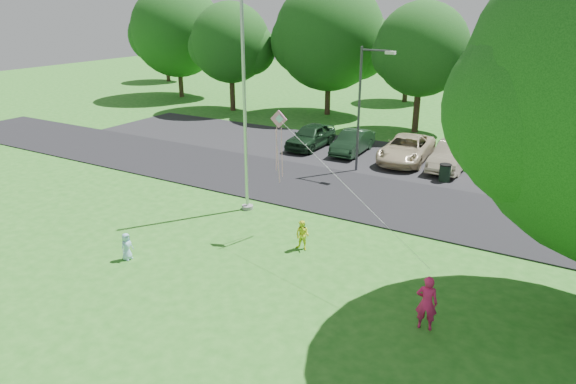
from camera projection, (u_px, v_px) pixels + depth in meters
The scene contains 13 objects.
ground at pixel (249, 278), 16.86m from camera, with size 120.00×120.00×0.00m, color #266D1C.
park_road at pixel (357, 195), 24.13m from camera, with size 60.00×6.00×0.06m, color black.
parking_strip at pixel (402, 161), 29.39m from camera, with size 42.00×7.00×0.06m, color black.
flagpole at pixel (245, 115), 21.13m from camera, with size 0.50×0.50×10.00m.
street_lamp at pixel (364, 99), 26.17m from camera, with size 1.83×0.26×6.50m.
trash_can at pixel (445, 173), 25.77m from camera, with size 0.60×0.60×0.95m.
tree_row at pixel (475, 48), 33.74m from camera, with size 64.35×11.94×10.88m.
horizon_trees at pixel (531, 59), 40.86m from camera, with size 77.46×7.20×7.02m.
parked_cars at pixel (415, 150), 28.70m from camera, with size 14.10×5.27×1.48m.
woman at pixel (427, 303), 14.00m from camera, with size 0.59×0.39×1.62m, color #DC1D62.
child_yellow at pixel (302, 235), 18.65m from camera, with size 0.55×0.43×1.13m, color #F3FF28.
child_blue at pixel (127, 246), 17.96m from camera, with size 0.48×0.31×0.99m, color #9DCFF0.
kite at pixel (281, 133), 18.57m from camera, with size 7.05×3.56×3.06m.
Camera 1 is at (8.63, -12.14, 8.49)m, focal length 32.00 mm.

